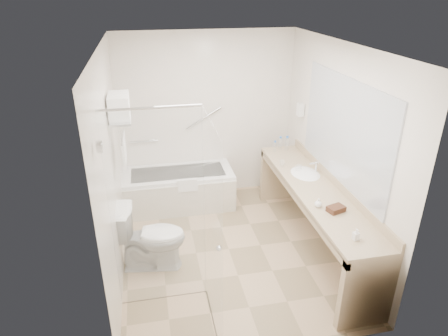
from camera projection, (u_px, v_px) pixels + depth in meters
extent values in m
plane|color=tan|center=(229.00, 249.00, 5.06)|extent=(3.20, 3.20, 0.00)
cube|color=silver|center=(230.00, 45.00, 4.01)|extent=(2.60, 3.20, 0.10)
cube|color=beige|center=(207.00, 117.00, 5.96)|extent=(2.60, 0.10, 2.50)
cube|color=beige|center=(272.00, 239.00, 3.12)|extent=(2.60, 0.10, 2.50)
cube|color=beige|center=(112.00, 169.00, 4.30)|extent=(0.10, 3.20, 2.50)
cube|color=beige|center=(335.00, 150.00, 4.77)|extent=(0.10, 3.20, 2.50)
cube|color=white|center=(179.00, 188.00, 5.97)|extent=(1.60, 0.70, 0.55)
cube|color=beige|center=(181.00, 202.00, 5.66)|extent=(1.60, 0.02, 0.50)
cube|color=white|center=(188.00, 185.00, 5.58)|extent=(0.28, 0.06, 0.18)
cylinder|color=silver|center=(144.00, 141.00, 5.88)|extent=(0.40, 0.03, 0.03)
cylinder|color=silver|center=(204.00, 118.00, 5.92)|extent=(0.53, 0.03, 0.33)
cube|color=silver|center=(158.00, 213.00, 3.85)|extent=(0.90, 0.01, 2.10)
cube|color=silver|center=(212.00, 234.00, 3.53)|extent=(0.02, 0.90, 2.10)
cylinder|color=silver|center=(150.00, 108.00, 3.40)|extent=(0.90, 0.02, 0.02)
sphere|color=silver|center=(219.00, 248.00, 3.42)|extent=(0.05, 0.05, 0.05)
cylinder|color=silver|center=(99.00, 147.00, 3.00)|extent=(0.04, 0.10, 0.10)
cube|color=silver|center=(120.00, 118.00, 4.45)|extent=(0.24, 0.55, 0.02)
cylinder|color=silver|center=(123.00, 137.00, 4.54)|extent=(0.02, 0.55, 0.02)
cube|color=white|center=(124.00, 150.00, 4.61)|extent=(0.03, 0.42, 0.32)
cube|color=white|center=(120.00, 113.00, 4.43)|extent=(0.22, 0.40, 0.08)
cube|color=white|center=(119.00, 106.00, 4.39)|extent=(0.22, 0.40, 0.08)
cube|color=white|center=(118.00, 98.00, 4.35)|extent=(0.22, 0.40, 0.08)
cube|color=tan|center=(315.00, 190.00, 4.77)|extent=(0.55, 2.70, 0.05)
cube|color=tan|center=(336.00, 182.00, 4.78)|extent=(0.03, 2.70, 0.10)
cube|color=tan|center=(295.00, 196.00, 4.75)|extent=(0.04, 2.70, 0.08)
cube|color=tan|center=(367.00, 293.00, 3.78)|extent=(0.55, 0.08, 0.80)
cube|color=tan|center=(278.00, 175.00, 6.11)|extent=(0.55, 0.08, 0.80)
ellipsoid|color=white|center=(305.00, 175.00, 5.13)|extent=(0.40, 0.52, 0.14)
cylinder|color=silver|center=(316.00, 167.00, 5.11)|extent=(0.03, 0.03, 0.14)
cube|color=#ADB2BA|center=(344.00, 131.00, 4.51)|extent=(0.02, 2.00, 1.20)
cube|color=silver|center=(300.00, 110.00, 5.61)|extent=(0.08, 0.10, 0.18)
imported|color=white|center=(151.00, 237.00, 4.62)|extent=(0.86, 0.56, 0.79)
cube|color=#432718|center=(336.00, 209.00, 4.25)|extent=(0.21, 0.17, 0.06)
imported|color=silver|center=(356.00, 237.00, 3.79)|extent=(0.07, 0.12, 0.05)
imported|color=silver|center=(318.00, 204.00, 4.34)|extent=(0.09, 0.11, 0.08)
cylinder|color=silver|center=(275.00, 147.00, 5.73)|extent=(0.05, 0.05, 0.15)
cylinder|color=blue|center=(275.00, 141.00, 5.70)|extent=(0.03, 0.03, 0.02)
cylinder|color=silver|center=(287.00, 144.00, 5.79)|extent=(0.07, 0.07, 0.19)
cylinder|color=blue|center=(287.00, 137.00, 5.75)|extent=(0.04, 0.04, 0.03)
cylinder|color=silver|center=(280.00, 144.00, 5.83)|extent=(0.06, 0.06, 0.17)
cylinder|color=blue|center=(281.00, 137.00, 5.79)|extent=(0.03, 0.03, 0.03)
cylinder|color=silver|center=(299.00, 169.00, 5.13)|extent=(0.10, 0.10, 0.10)
cylinder|color=silver|center=(282.00, 163.00, 5.30)|extent=(0.07, 0.07, 0.09)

